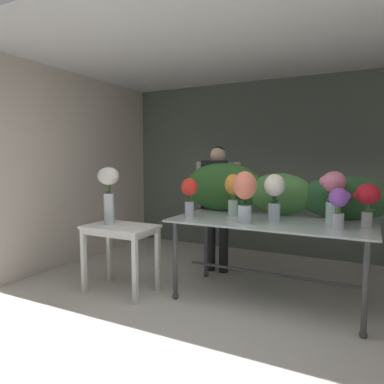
{
  "coord_description": "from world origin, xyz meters",
  "views": [
    {
      "loc": [
        1.27,
        -1.97,
        1.51
      ],
      "look_at": [
        -0.42,
        1.36,
        1.15
      ],
      "focal_mm": 32.78,
      "sensor_mm": 36.0,
      "label": 1
    }
  ],
  "objects_px": {
    "side_table_white": "(121,235)",
    "vase_sunset_anemones": "(233,191)",
    "vase_coral_roses": "(245,193)",
    "vase_rosy_stock": "(333,192)",
    "vase_scarlet_ranunculus": "(189,193)",
    "vase_ivory_peonies": "(274,193)",
    "display_table_glass": "(270,232)",
    "vase_crimson_tulips": "(368,198)",
    "vase_white_roses_tall": "(109,188)",
    "vase_violet_lilies": "(339,205)",
    "florist": "(217,195)"
  },
  "relations": [
    {
      "from": "display_table_glass",
      "to": "vase_rosy_stock",
      "type": "bearing_deg",
      "value": 10.82
    },
    {
      "from": "vase_coral_roses",
      "to": "side_table_white",
      "type": "bearing_deg",
      "value": -171.11
    },
    {
      "from": "vase_crimson_tulips",
      "to": "vase_sunset_anemones",
      "type": "bearing_deg",
      "value": 177.78
    },
    {
      "from": "vase_violet_lilies",
      "to": "vase_ivory_peonies",
      "type": "bearing_deg",
      "value": 168.22
    },
    {
      "from": "display_table_glass",
      "to": "vase_crimson_tulips",
      "type": "bearing_deg",
      "value": 2.6
    },
    {
      "from": "display_table_glass",
      "to": "florist",
      "type": "relative_size",
      "value": 1.22
    },
    {
      "from": "vase_violet_lilies",
      "to": "vase_sunset_anemones",
      "type": "xyz_separation_m",
      "value": [
        -1.11,
        0.25,
        0.05
      ]
    },
    {
      "from": "vase_violet_lilies",
      "to": "vase_white_roses_tall",
      "type": "xyz_separation_m",
      "value": [
        -2.38,
        -0.33,
        0.09
      ]
    },
    {
      "from": "display_table_glass",
      "to": "side_table_white",
      "type": "xyz_separation_m",
      "value": [
        -1.56,
        -0.48,
        -0.1
      ]
    },
    {
      "from": "vase_sunset_anemones",
      "to": "vase_coral_roses",
      "type": "distance_m",
      "value": 0.44
    },
    {
      "from": "vase_ivory_peonies",
      "to": "vase_white_roses_tall",
      "type": "xyz_separation_m",
      "value": [
        -1.76,
        -0.46,
        0.02
      ]
    },
    {
      "from": "vase_coral_roses",
      "to": "vase_crimson_tulips",
      "type": "xyz_separation_m",
      "value": [
        1.08,
        0.31,
        -0.03
      ]
    },
    {
      "from": "side_table_white",
      "to": "vase_sunset_anemones",
      "type": "relative_size",
      "value": 1.67
    },
    {
      "from": "vase_sunset_anemones",
      "to": "vase_white_roses_tall",
      "type": "relative_size",
      "value": 0.72
    },
    {
      "from": "vase_sunset_anemones",
      "to": "vase_ivory_peonies",
      "type": "bearing_deg",
      "value": -13.58
    },
    {
      "from": "display_table_glass",
      "to": "vase_sunset_anemones",
      "type": "bearing_deg",
      "value": 168.23
    },
    {
      "from": "vase_scarlet_ranunculus",
      "to": "vase_coral_roses",
      "type": "distance_m",
      "value": 0.67
    },
    {
      "from": "vase_rosy_stock",
      "to": "vase_coral_roses",
      "type": "bearing_deg",
      "value": -153.79
    },
    {
      "from": "vase_rosy_stock",
      "to": "vase_sunset_anemones",
      "type": "distance_m",
      "value": 1.03
    },
    {
      "from": "side_table_white",
      "to": "vase_violet_lilies",
      "type": "height_order",
      "value": "vase_violet_lilies"
    },
    {
      "from": "side_table_white",
      "to": "vase_rosy_stock",
      "type": "relative_size",
      "value": 1.51
    },
    {
      "from": "florist",
      "to": "vase_white_roses_tall",
      "type": "bearing_deg",
      "value": -126.51
    },
    {
      "from": "display_table_glass",
      "to": "vase_scarlet_ranunculus",
      "type": "relative_size",
      "value": 4.75
    },
    {
      "from": "vase_crimson_tulips",
      "to": "side_table_white",
      "type": "bearing_deg",
      "value": -167.95
    },
    {
      "from": "display_table_glass",
      "to": "vase_rosy_stock",
      "type": "distance_m",
      "value": 0.73
    },
    {
      "from": "vase_scarlet_ranunculus",
      "to": "vase_ivory_peonies",
      "type": "height_order",
      "value": "vase_ivory_peonies"
    },
    {
      "from": "display_table_glass",
      "to": "vase_violet_lilies",
      "type": "xyz_separation_m",
      "value": [
        0.66,
        -0.15,
        0.34
      ]
    },
    {
      "from": "side_table_white",
      "to": "florist",
      "type": "distance_m",
      "value": 1.39
    },
    {
      "from": "side_table_white",
      "to": "vase_sunset_anemones",
      "type": "height_order",
      "value": "vase_sunset_anemones"
    },
    {
      "from": "vase_sunset_anemones",
      "to": "vase_coral_roses",
      "type": "bearing_deg",
      "value": -54.74
    },
    {
      "from": "vase_crimson_tulips",
      "to": "vase_violet_lilies",
      "type": "bearing_deg",
      "value": -139.94
    },
    {
      "from": "display_table_glass",
      "to": "vase_coral_roses",
      "type": "relative_size",
      "value": 3.92
    },
    {
      "from": "vase_violet_lilies",
      "to": "vase_ivory_peonies",
      "type": "distance_m",
      "value": 0.64
    },
    {
      "from": "display_table_glass",
      "to": "vase_violet_lilies",
      "type": "bearing_deg",
      "value": -13.1
    },
    {
      "from": "florist",
      "to": "vase_violet_lilies",
      "type": "bearing_deg",
      "value": -27.98
    },
    {
      "from": "vase_violet_lilies",
      "to": "vase_coral_roses",
      "type": "relative_size",
      "value": 0.73
    },
    {
      "from": "vase_violet_lilies",
      "to": "display_table_glass",
      "type": "bearing_deg",
      "value": 166.9
    },
    {
      "from": "side_table_white",
      "to": "vase_sunset_anemones",
      "type": "xyz_separation_m",
      "value": [
        1.12,
        0.58,
        0.49
      ]
    },
    {
      "from": "side_table_white",
      "to": "vase_scarlet_ranunculus",
      "type": "bearing_deg",
      "value": 23.87
    },
    {
      "from": "vase_scarlet_ranunculus",
      "to": "display_table_glass",
      "type": "bearing_deg",
      "value": 11.3
    },
    {
      "from": "vase_coral_roses",
      "to": "vase_violet_lilies",
      "type": "bearing_deg",
      "value": 7.68
    },
    {
      "from": "vase_sunset_anemones",
      "to": "vase_scarlet_ranunculus",
      "type": "height_order",
      "value": "vase_sunset_anemones"
    },
    {
      "from": "vase_coral_roses",
      "to": "vase_ivory_peonies",
      "type": "distance_m",
      "value": 0.34
    },
    {
      "from": "vase_crimson_tulips",
      "to": "vase_ivory_peonies",
      "type": "distance_m",
      "value": 0.85
    },
    {
      "from": "vase_violet_lilies",
      "to": "vase_sunset_anemones",
      "type": "bearing_deg",
      "value": 167.43
    },
    {
      "from": "vase_crimson_tulips",
      "to": "vase_ivory_peonies",
      "type": "bearing_deg",
      "value": -175.59
    },
    {
      "from": "vase_scarlet_ranunculus",
      "to": "vase_coral_roses",
      "type": "height_order",
      "value": "vase_coral_roses"
    },
    {
      "from": "side_table_white",
      "to": "vase_violet_lilies",
      "type": "distance_m",
      "value": 2.29
    },
    {
      "from": "vase_rosy_stock",
      "to": "vase_ivory_peonies",
      "type": "xyz_separation_m",
      "value": [
        -0.54,
        -0.14,
        -0.02
      ]
    },
    {
      "from": "vase_rosy_stock",
      "to": "vase_scarlet_ranunculus",
      "type": "relative_size",
      "value": 1.22
    }
  ]
}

